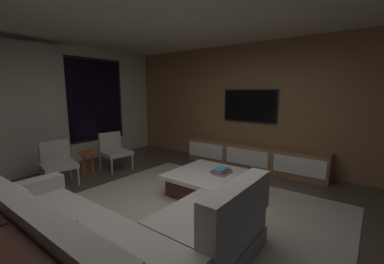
{
  "coord_description": "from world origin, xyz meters",
  "views": [
    {
      "loc": [
        -2.17,
        -2.01,
        1.65
      ],
      "look_at": [
        1.56,
        0.79,
        0.89
      ],
      "focal_mm": 23.07,
      "sensor_mm": 36.0,
      "label": 1
    }
  ],
  "objects_px": {
    "accent_chair_by_curtain": "(57,160)",
    "side_stool": "(87,156)",
    "mounted_tv": "(250,106)",
    "media_console": "(253,157)",
    "accent_chair_near_window": "(114,149)",
    "book_stack_on_coffee_table": "(222,171)",
    "sectional_couch": "(112,239)",
    "coffee_table": "(209,183)"
  },
  "relations": [
    {
      "from": "coffee_table",
      "to": "media_console",
      "type": "distance_m",
      "value": 1.73
    },
    {
      "from": "media_console",
      "to": "side_stool",
      "type": "bearing_deg",
      "value": 133.38
    },
    {
      "from": "book_stack_on_coffee_table",
      "to": "mounted_tv",
      "type": "height_order",
      "value": "mounted_tv"
    },
    {
      "from": "book_stack_on_coffee_table",
      "to": "side_stool",
      "type": "height_order",
      "value": "side_stool"
    },
    {
      "from": "sectional_couch",
      "to": "book_stack_on_coffee_table",
      "type": "relative_size",
      "value": 8.23
    },
    {
      "from": "mounted_tv",
      "to": "side_stool",
      "type": "bearing_deg",
      "value": 137.83
    },
    {
      "from": "sectional_couch",
      "to": "accent_chair_by_curtain",
      "type": "relative_size",
      "value": 3.21
    },
    {
      "from": "coffee_table",
      "to": "side_stool",
      "type": "bearing_deg",
      "value": 104.42
    },
    {
      "from": "accent_chair_near_window",
      "to": "side_stool",
      "type": "height_order",
      "value": "accent_chair_near_window"
    },
    {
      "from": "media_console",
      "to": "mounted_tv",
      "type": "bearing_deg",
      "value": 47.57
    },
    {
      "from": "sectional_couch",
      "to": "coffee_table",
      "type": "distance_m",
      "value": 2.0
    },
    {
      "from": "accent_chair_by_curtain",
      "to": "coffee_table",
      "type": "bearing_deg",
      "value": -62.98
    },
    {
      "from": "coffee_table",
      "to": "book_stack_on_coffee_table",
      "type": "xyz_separation_m",
      "value": [
        0.08,
        -0.19,
        0.21
      ]
    },
    {
      "from": "accent_chair_near_window",
      "to": "book_stack_on_coffee_table",
      "type": "bearing_deg",
      "value": -86.31
    },
    {
      "from": "sectional_couch",
      "to": "mounted_tv",
      "type": "relative_size",
      "value": 2.05
    },
    {
      "from": "coffee_table",
      "to": "accent_chair_by_curtain",
      "type": "distance_m",
      "value": 2.75
    },
    {
      "from": "sectional_couch",
      "to": "coffee_table",
      "type": "xyz_separation_m",
      "value": [
        1.98,
        0.21,
        -0.1
      ]
    },
    {
      "from": "accent_chair_by_curtain",
      "to": "mounted_tv",
      "type": "distance_m",
      "value": 3.98
    },
    {
      "from": "book_stack_on_coffee_table",
      "to": "media_console",
      "type": "relative_size",
      "value": 0.1
    },
    {
      "from": "accent_chair_by_curtain",
      "to": "media_console",
      "type": "xyz_separation_m",
      "value": [
        2.97,
        -2.45,
        -0.18
      ]
    },
    {
      "from": "accent_chair_by_curtain",
      "to": "side_stool",
      "type": "height_order",
      "value": "accent_chair_by_curtain"
    },
    {
      "from": "sectional_couch",
      "to": "accent_chair_near_window",
      "type": "bearing_deg",
      "value": 53.91
    },
    {
      "from": "book_stack_on_coffee_table",
      "to": "accent_chair_near_window",
      "type": "relative_size",
      "value": 0.39
    },
    {
      "from": "accent_chair_by_curtain",
      "to": "mounted_tv",
      "type": "relative_size",
      "value": 0.64
    },
    {
      "from": "book_stack_on_coffee_table",
      "to": "accent_chair_by_curtain",
      "type": "bearing_deg",
      "value": 116.76
    },
    {
      "from": "accent_chair_by_curtain",
      "to": "side_stool",
      "type": "relative_size",
      "value": 1.7
    },
    {
      "from": "side_stool",
      "to": "media_console",
      "type": "relative_size",
      "value": 0.15
    },
    {
      "from": "book_stack_on_coffee_table",
      "to": "accent_chair_by_curtain",
      "type": "relative_size",
      "value": 0.39
    },
    {
      "from": "accent_chair_near_window",
      "to": "coffee_table",
      "type": "bearing_deg",
      "value": -87.93
    },
    {
      "from": "coffee_table",
      "to": "mounted_tv",
      "type": "bearing_deg",
      "value": 5.64
    },
    {
      "from": "coffee_table",
      "to": "accent_chair_by_curtain",
      "type": "height_order",
      "value": "accent_chair_by_curtain"
    },
    {
      "from": "accent_chair_near_window",
      "to": "media_console",
      "type": "bearing_deg",
      "value": -52.96
    },
    {
      "from": "sectional_couch",
      "to": "side_stool",
      "type": "relative_size",
      "value": 5.43
    },
    {
      "from": "media_console",
      "to": "mounted_tv",
      "type": "relative_size",
      "value": 2.54
    },
    {
      "from": "sectional_couch",
      "to": "book_stack_on_coffee_table",
      "type": "xyz_separation_m",
      "value": [
        2.06,
        0.02,
        0.11
      ]
    },
    {
      "from": "accent_chair_near_window",
      "to": "side_stool",
      "type": "distance_m",
      "value": 0.57
    },
    {
      "from": "mounted_tv",
      "to": "coffee_table",
      "type": "bearing_deg",
      "value": -174.36
    },
    {
      "from": "sectional_couch",
      "to": "media_console",
      "type": "bearing_deg",
      "value": 3.03
    },
    {
      "from": "accent_chair_near_window",
      "to": "sectional_couch",
      "type": "bearing_deg",
      "value": -126.09
    },
    {
      "from": "coffee_table",
      "to": "accent_chair_near_window",
      "type": "bearing_deg",
      "value": 92.07
    },
    {
      "from": "coffee_table",
      "to": "media_console",
      "type": "xyz_separation_m",
      "value": [
        1.73,
        -0.01,
        0.06
      ]
    },
    {
      "from": "coffee_table",
      "to": "accent_chair_near_window",
      "type": "height_order",
      "value": "accent_chair_near_window"
    }
  ]
}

